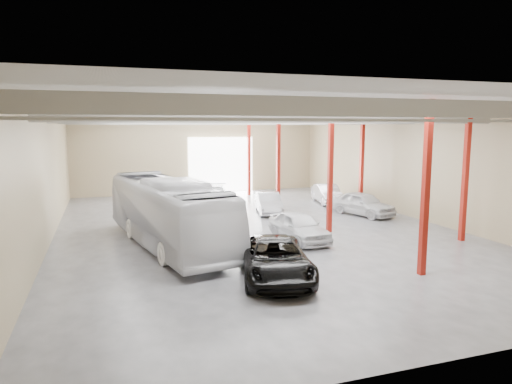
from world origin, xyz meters
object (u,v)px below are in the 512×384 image
car_right_near (327,194)px  car_right_far (363,204)px  car_row_a (299,226)px  black_sedan (275,259)px  car_row_b (268,203)px  coach_bus (168,212)px  car_row_c (215,195)px

car_right_near → car_right_far: size_ratio=0.96×
car_row_a → car_right_near: car_row_a is taller
black_sedan → car_right_far: (10.30, 10.26, 0.01)m
car_row_a → car_right_far: 8.61m
black_sedan → car_right_near: 18.58m
black_sedan → car_row_b: black_sedan is taller
coach_bus → car_row_c: (5.28, 11.76, -1.03)m
car_right_near → car_right_far: car_right_far is taller
car_right_far → coach_bus: bearing=179.7°
car_row_a → car_row_c: size_ratio=0.97×
black_sedan → car_row_b: bearing=84.1°
car_right_far → car_row_b: bearing=138.6°
coach_bus → black_sedan: coach_bus is taller
coach_bus → car_right_near: bearing=22.8°
car_row_b → car_right_far: car_right_far is taller
coach_bus → car_row_b: size_ratio=2.83×
car_row_b → car_row_c: (-2.52, 5.20, -0.04)m
car_row_a → car_row_b: car_row_a is taller
coach_bus → black_sedan: size_ratio=2.16×
car_row_a → car_right_far: (6.97, 5.06, 0.02)m
coach_bus → black_sedan: bearing=-73.7°
car_row_c → car_right_far: size_ratio=1.00×
car_row_c → car_row_b: bearing=-48.6°
coach_bus → car_row_b: 10.24m
car_row_b → car_row_c: bearing=127.8°
coach_bus → car_row_a: 6.82m
black_sedan → car_row_a: black_sedan is taller
car_row_c → car_right_far: bearing=-28.2°
coach_bus → car_right_near: 16.33m
car_row_a → coach_bus: bearing=164.5°
car_row_c → car_right_far: car_right_far is taller
black_sedan → car_row_b: 13.80m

